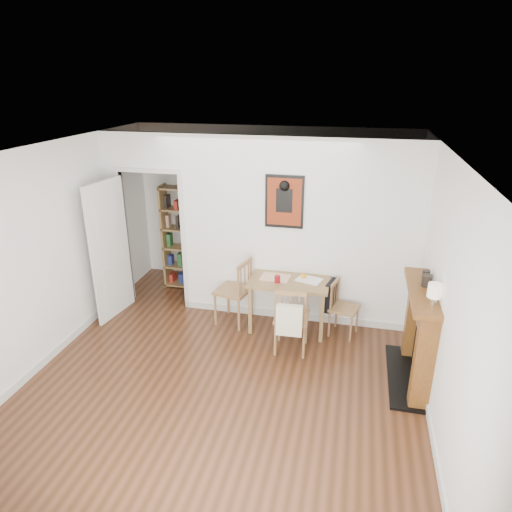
% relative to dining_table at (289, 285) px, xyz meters
% --- Properties ---
extents(ground, '(5.20, 5.20, 0.00)m').
position_rel_dining_table_xyz_m(ground, '(-0.53, -1.10, -0.65)').
color(ground, '#532E1B').
rests_on(ground, ground).
extents(room_shell, '(5.20, 5.20, 5.20)m').
position_rel_dining_table_xyz_m(room_shell, '(-0.44, 0.24, 0.65)').
color(room_shell, white).
rests_on(room_shell, ground).
extents(dining_table, '(1.08, 0.69, 0.74)m').
position_rel_dining_table_xyz_m(dining_table, '(0.00, 0.00, 0.00)').
color(dining_table, olive).
rests_on(dining_table, ground).
extents(chair_left, '(0.58, 0.58, 0.97)m').
position_rel_dining_table_xyz_m(chair_left, '(-0.79, -0.03, -0.16)').
color(chair_left, '#8D6041').
rests_on(chair_left, ground).
extents(chair_right, '(0.52, 0.47, 0.78)m').
position_rel_dining_table_xyz_m(chair_right, '(0.74, -0.02, -0.25)').
color(chair_right, '#8D6041').
rests_on(chair_right, ground).
extents(chair_front, '(0.48, 0.54, 0.93)m').
position_rel_dining_table_xyz_m(chair_front, '(0.12, -0.57, -0.18)').
color(chair_front, '#8D6041').
rests_on(chair_front, ground).
extents(bookshelf, '(0.72, 0.29, 1.72)m').
position_rel_dining_table_xyz_m(bookshelf, '(-1.87, 0.96, 0.20)').
color(bookshelf, olive).
rests_on(bookshelf, ground).
extents(fireplace, '(0.45, 1.25, 1.16)m').
position_rel_dining_table_xyz_m(fireplace, '(1.62, -0.85, -0.03)').
color(fireplace, brown).
rests_on(fireplace, ground).
extents(red_glass, '(0.08, 0.08, 0.10)m').
position_rel_dining_table_xyz_m(red_glass, '(-0.14, -0.14, 0.14)').
color(red_glass, maroon).
rests_on(red_glass, dining_table).
extents(orange_fruit, '(0.07, 0.07, 0.07)m').
position_rel_dining_table_xyz_m(orange_fruit, '(0.18, 0.06, 0.13)').
color(orange_fruit, '#FF990D').
rests_on(orange_fruit, dining_table).
extents(placemat, '(0.41, 0.32, 0.00)m').
position_rel_dining_table_xyz_m(placemat, '(-0.20, 0.01, 0.09)').
color(placemat, beige).
rests_on(placemat, dining_table).
extents(notebook, '(0.38, 0.33, 0.02)m').
position_rel_dining_table_xyz_m(notebook, '(0.26, 0.02, 0.10)').
color(notebook, white).
rests_on(notebook, dining_table).
extents(mantel_lamp, '(0.14, 0.14, 0.22)m').
position_rel_dining_table_xyz_m(mantel_lamp, '(1.64, -1.19, 0.65)').
color(mantel_lamp, silver).
rests_on(mantel_lamp, fireplace).
extents(ceramic_jar_a, '(0.11, 0.11, 0.13)m').
position_rel_dining_table_xyz_m(ceramic_jar_a, '(1.62, -0.77, 0.58)').
color(ceramic_jar_a, black).
rests_on(ceramic_jar_a, fireplace).
extents(ceramic_jar_b, '(0.08, 0.08, 0.10)m').
position_rel_dining_table_xyz_m(ceramic_jar_b, '(1.64, -0.56, 0.56)').
color(ceramic_jar_b, black).
rests_on(ceramic_jar_b, fireplace).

